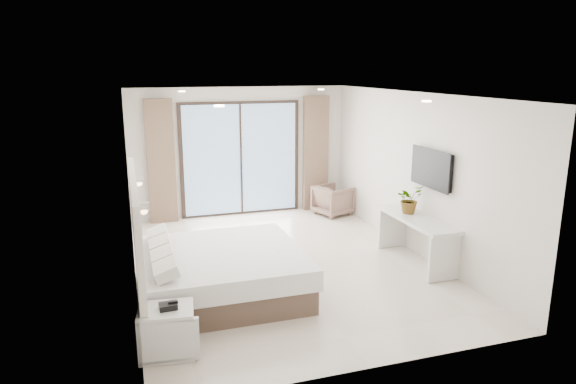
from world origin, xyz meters
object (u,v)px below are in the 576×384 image
bed (219,272)px  armchair (333,199)px  console_desk (417,229)px  nightstand (167,331)px

bed → armchair: bearing=46.5°
bed → console_desk: bearing=3.7°
console_desk → nightstand: bearing=-159.1°
armchair → console_desk: bearing=164.5°
bed → armchair: 4.42m
console_desk → armchair: 3.01m
console_desk → bed: bearing=-176.3°
bed → armchair: size_ratio=3.19×
armchair → nightstand: bearing=120.5°
bed → console_desk: (3.23, 0.21, 0.24)m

